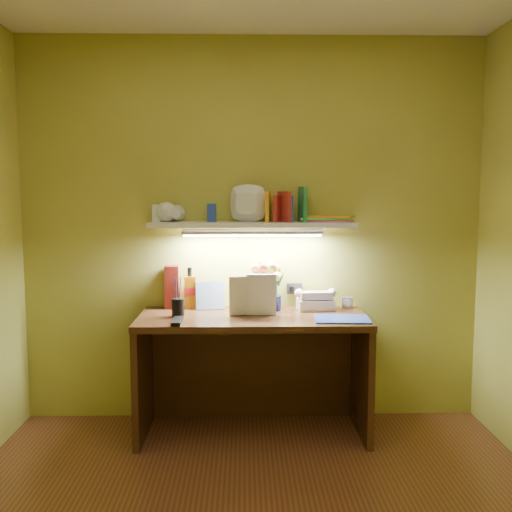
% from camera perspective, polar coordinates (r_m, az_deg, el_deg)
% --- Properties ---
extents(desk, '(1.40, 0.60, 0.75)m').
position_cam_1_polar(desk, '(3.61, -0.32, -11.80)').
color(desk, '#331D0D').
rests_on(desk, ground).
extents(flower_bouquet, '(0.23, 0.23, 0.33)m').
position_cam_1_polar(flower_bouquet, '(3.67, 1.06, -2.84)').
color(flower_bouquet, '#0B0B38').
rests_on(flower_bouquet, desk).
extents(telephone, '(0.24, 0.19, 0.14)m').
position_cam_1_polar(telephone, '(3.70, 5.96, -4.31)').
color(telephone, '#F6E3D1').
rests_on(telephone, desk).
extents(desk_clock, '(0.07, 0.04, 0.07)m').
position_cam_1_polar(desk_clock, '(3.79, 9.09, -4.62)').
color(desk_clock, silver).
rests_on(desk_clock, desk).
extents(whisky_bottle, '(0.08, 0.08, 0.27)m').
position_cam_1_polar(whisky_bottle, '(3.74, -6.63, -3.19)').
color(whisky_bottle, '#9D5506').
rests_on(whisky_bottle, desk).
extents(whisky_box, '(0.10, 0.10, 0.28)m').
position_cam_1_polar(whisky_box, '(3.76, -8.44, -3.09)').
color(whisky_box, '#4F1009').
rests_on(whisky_box, desk).
extents(pen_cup, '(0.09, 0.09, 0.19)m').
position_cam_1_polar(pen_cup, '(3.51, -7.82, -4.50)').
color(pen_cup, black).
rests_on(pen_cup, desk).
extents(art_card, '(0.19, 0.06, 0.18)m').
position_cam_1_polar(art_card, '(3.70, -4.62, -3.95)').
color(art_card, silver).
rests_on(art_card, desk).
extents(tv_remote, '(0.05, 0.19, 0.02)m').
position_cam_1_polar(tv_remote, '(3.35, -7.88, -6.47)').
color(tv_remote, black).
rests_on(tv_remote, desk).
extents(blue_folder, '(0.34, 0.25, 0.01)m').
position_cam_1_polar(blue_folder, '(3.44, 8.60, -6.25)').
color(blue_folder, '#2B47BB').
rests_on(blue_folder, desk).
extents(desk_book_a, '(0.18, 0.06, 0.24)m').
position_cam_1_polar(desk_book_a, '(3.48, -2.70, -4.05)').
color(desk_book_a, beige).
rests_on(desk_book_a, desk).
extents(desk_book_b, '(0.19, 0.03, 0.25)m').
position_cam_1_polar(desk_book_b, '(3.51, -0.99, -3.87)').
color(desk_book_b, white).
rests_on(desk_book_b, desk).
extents(wall_shelf, '(1.33, 0.33, 0.25)m').
position_cam_1_polar(wall_shelf, '(3.62, -0.46, 3.75)').
color(wall_shelf, white).
rests_on(wall_shelf, ground).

